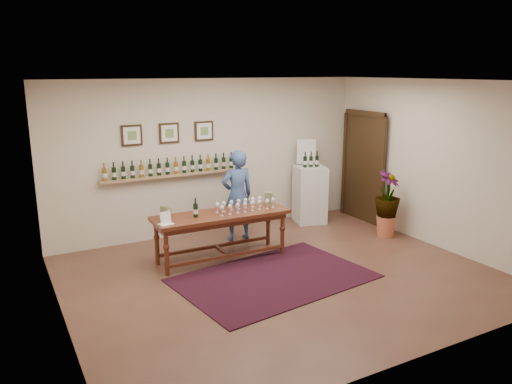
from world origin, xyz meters
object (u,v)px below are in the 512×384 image
display_pedestal (310,194)px  tasting_table (221,220)px  potted_plant (387,204)px  person (237,196)px

display_pedestal → tasting_table: bearing=-157.0°
potted_plant → person: (-2.43, 1.14, 0.20)m
tasting_table → potted_plant: potted_plant is taller
display_pedestal → person: bearing=-171.2°
tasting_table → potted_plant: 3.11m
display_pedestal → potted_plant: size_ratio=1.08×
tasting_table → display_pedestal: 2.58m
person → display_pedestal: bearing=-169.0°
tasting_table → display_pedestal: bearing=24.1°
tasting_table → potted_plant: bearing=-6.3°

